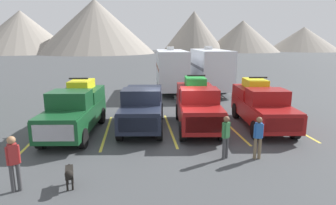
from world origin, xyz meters
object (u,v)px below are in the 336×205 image
Objects in this scene: person_a at (226,134)px; camper_trailer_b at (210,68)px; camper_trailer_a at (171,69)px; person_b at (14,160)px; dog at (69,174)px; pickup_truck_d at (261,105)px; pickup_truck_c at (197,105)px; person_c at (258,135)px; pickup_truck_b at (142,107)px; pickup_truck_a at (76,109)px.

camper_trailer_b is at bearing 77.96° from person_a.
person_a is at bearing -88.63° from camper_trailer_a.
camper_trailer_a is 17.62m from person_b.
camper_trailer_a is 17.13m from dog.
pickup_truck_c is at bearing 178.92° from pickup_truck_d.
camper_trailer_b is 5.08× the size of person_c.
pickup_truck_d is (6.26, -0.32, 0.03)m from pickup_truck_b.
person_a is at bearing 17.37° from dog.
pickup_truck_b is 5.99× the size of dog.
pickup_truck_b is 6.54m from dog.
dog is at bearing -162.63° from person_a.
pickup_truck_b is at bearing 133.76° from person_c.
camper_trailer_b reaches higher than person_b.
pickup_truck_b is 10.62m from camper_trailer_a.
camper_trailer_a is 4.82× the size of person_a.
person_c is (1.57, -14.71, -1.10)m from camper_trailer_a.
pickup_truck_d is 3.38× the size of person_c.
camper_trailer_b reaches higher than pickup_truck_a.
pickup_truck_a is at bearing 82.97° from person_b.
pickup_truck_b is at bearing 125.29° from person_a.
pickup_truck_b is 7.23m from person_b.
pickup_truck_b reaches higher than dog.
person_b is at bearing -112.32° from camper_trailer_a.
pickup_truck_a reaches higher than person_c.
pickup_truck_a is at bearing 151.79° from person_c.
pickup_truck_a is 8.58m from person_c.
person_c is 1.86× the size of dog.
person_b is 1.05× the size of person_c.
camper_trailer_b is (-0.08, 10.50, 0.92)m from pickup_truck_d.
person_c reaches higher than dog.
pickup_truck_a is 0.69× the size of camper_trailer_a.
dog is (-5.46, -1.71, -0.49)m from person_a.
pickup_truck_b is at bearing 68.50° from dog.
camper_trailer_a is 9.11× the size of dog.
person_b is 8.40m from person_c.
pickup_truck_a is at bearing -178.27° from pickup_truck_c.
pickup_truck_b is at bearing 174.91° from pickup_truck_c.
pickup_truck_a is 6.33× the size of dog.
pickup_truck_d is 11.72m from person_b.
pickup_truck_b is 3.23× the size of person_c.
person_c is (-1.87, -14.68, -1.12)m from camper_trailer_b.
camper_trailer_a is at bearing 72.56° from dog.
person_a reaches higher than person_c.
pickup_truck_b is 2.84m from pickup_truck_c.
dog is (-5.11, -16.27, -1.57)m from camper_trailer_a.
dog is at bearing -166.86° from person_c.
camper_trailer_a reaches higher than pickup_truck_a.
pickup_truck_c is at bearing 48.04° from dog.
pickup_truck_a is 1.01× the size of pickup_truck_d.
person_a is 1.23m from person_c.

